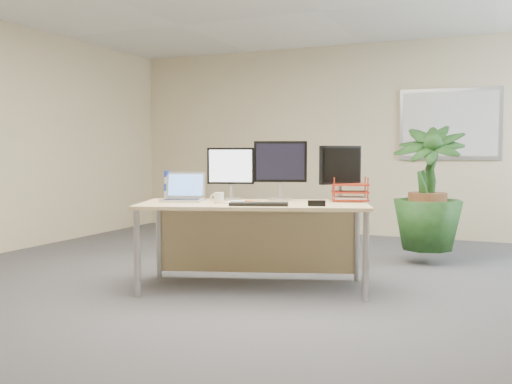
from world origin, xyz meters
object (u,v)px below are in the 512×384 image
at_px(desk, 254,220).
at_px(monitor_right, 280,166).
at_px(floor_plant, 428,193).
at_px(monitor_left, 231,170).
at_px(laptop, 184,194).

xyz_separation_m(desk, monitor_right, (0.14, 0.26, 0.46)).
bearing_deg(monitor_right, floor_plant, 50.76).
height_order(monitor_left, laptop, monitor_left).
distance_m(desk, monitor_right, 0.55).
distance_m(monitor_left, monitor_right, 0.45).
height_order(floor_plant, monitor_right, floor_plant).
bearing_deg(monitor_right, monitor_left, -159.09).
xyz_separation_m(desk, monitor_left, (-0.28, 0.10, 0.43)).
bearing_deg(laptop, floor_plant, 44.00).
bearing_deg(desk, monitor_left, 160.15).
bearing_deg(laptop, monitor_right, 30.00).
bearing_deg(monitor_left, monitor_right, 20.91).
relative_size(floor_plant, laptop, 3.43).
bearing_deg(laptop, monitor_left, 39.51).
relative_size(desk, floor_plant, 1.40).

